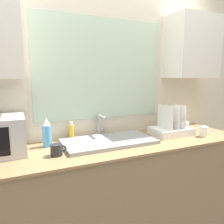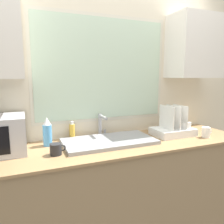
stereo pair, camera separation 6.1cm
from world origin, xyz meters
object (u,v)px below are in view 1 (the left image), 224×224
Objects in this scene: faucet at (100,123)px; spray_bottle at (47,133)px; dish_rack at (172,128)px; mug_near_sink at (57,150)px; soap_bottle at (71,132)px.

spray_bottle is (-0.50, -0.09, -0.02)m from faucet.
dish_rack is 1.14m from mug_near_sink.
soap_bottle is (-0.94, 0.23, 0.01)m from dish_rack.
spray_bottle is 2.04× the size of mug_near_sink.
dish_rack is at bearing 5.72° from mug_near_sink.
faucet is 0.28m from soap_bottle.
faucet is 1.85× the size of mug_near_sink.
mug_near_sink is at bearing -174.28° from dish_rack.
dish_rack is at bearing -17.79° from faucet.
spray_bottle is at bearing 97.39° from mug_near_sink.
soap_bottle is 0.39m from mug_near_sink.
dish_rack reaches higher than faucet.
soap_bottle is at bearing 60.40° from mug_near_sink.
dish_rack is 1.18m from spray_bottle.
faucet is at bearing 9.66° from spray_bottle.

